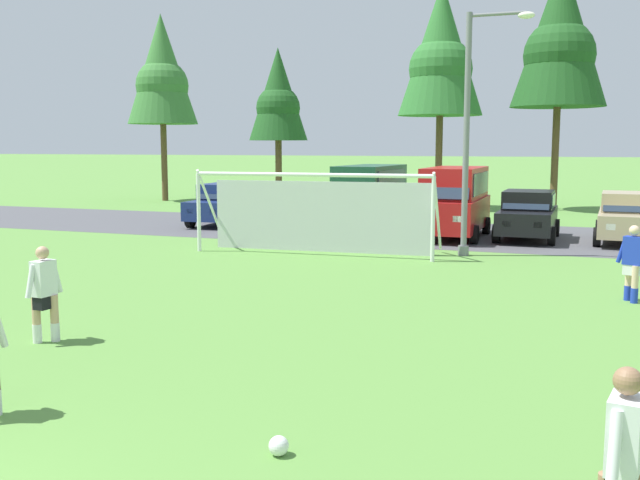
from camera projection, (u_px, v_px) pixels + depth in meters
name	position (u px, v px, depth m)	size (l,w,h in m)	color
ground_plane	(349.00, 268.00, 19.67)	(400.00, 400.00, 0.00)	#598C3D
parking_lot_strip	(418.00, 233.00, 27.56)	(52.00, 8.40, 0.01)	#4C4C51
soccer_ball	(279.00, 446.00, 7.77)	(0.22, 0.22, 0.22)	white
soccer_goal	(318.00, 211.00, 22.36)	(7.53, 2.42, 2.57)	white
player_striker_near	(44.00, 294.00, 12.18)	(0.37, 0.73, 1.64)	tan
player_midfield_center	(623.00, 469.00, 5.61)	(0.37, 0.72, 1.64)	#936B4C
player_winger_left	(633.00, 264.00, 15.34)	(0.68, 0.43, 1.64)	beige
parked_car_slot_far_left	(224.00, 204.00, 30.24)	(2.21, 4.29, 1.72)	navy
parked_car_slot_left	(292.00, 206.00, 29.06)	(2.05, 4.21, 1.72)	silver
parked_car_slot_center_left	(369.00, 195.00, 28.67)	(2.37, 4.89, 2.52)	#194C2D
parked_car_slot_center	(454.00, 200.00, 26.03)	(2.21, 4.81, 2.52)	red
parked_car_slot_center_right	(528.00, 215.00, 25.52)	(2.07, 4.22, 1.72)	black
parked_car_slot_right	(627.00, 217.00, 24.59)	(2.15, 4.26, 1.72)	tan
tree_left_edge	(162.00, 73.00, 42.61)	(4.10, 4.10, 10.95)	brown
tree_mid_left	(278.00, 98.00, 39.58)	(3.22, 3.22, 8.58)	brown
tree_center_back	(441.00, 53.00, 37.18)	(4.35, 4.35, 11.61)	brown
tree_mid_right	(560.00, 38.00, 36.08)	(4.70, 4.70, 12.54)	brown
street_lamp	(473.00, 132.00, 21.37)	(2.00, 0.32, 7.14)	slate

